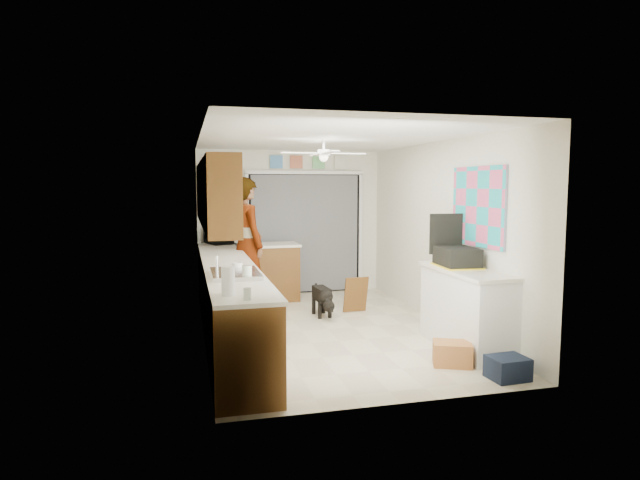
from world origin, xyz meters
TOP-DOWN VIEW (x-y plane):
  - floor at (0.00, 0.00)m, footprint 5.00×5.00m
  - ceiling at (0.00, 0.00)m, footprint 5.00×5.00m
  - wall_back at (0.00, 2.50)m, footprint 3.20×0.00m
  - wall_front at (0.00, -2.50)m, footprint 3.20×0.00m
  - wall_left at (-1.60, 0.00)m, footprint 0.00×5.00m
  - wall_right at (1.60, 0.00)m, footprint 0.00×5.00m
  - left_base_cabinets at (-1.30, 0.00)m, footprint 0.60×4.80m
  - left_countertop at (-1.29, 0.00)m, footprint 0.62×4.80m
  - upper_cabinets at (-1.44, 0.20)m, footprint 0.32×4.00m
  - sink_basin at (-1.29, -1.00)m, footprint 0.50×0.76m
  - faucet at (-1.48, -1.00)m, footprint 0.03×0.03m
  - peninsula_base at (-0.50, 2.00)m, footprint 1.00×0.60m
  - peninsula_top at (-0.50, 2.00)m, footprint 1.04×0.64m
  - back_opening_recess at (0.25, 2.47)m, footprint 2.00×0.06m
  - curtain_panel at (0.25, 2.43)m, footprint 1.90×0.03m
  - door_trim_left at (-0.77, 2.44)m, footprint 0.06×0.04m
  - door_trim_right at (1.27, 2.44)m, footprint 0.06×0.04m
  - door_trim_head at (0.25, 2.44)m, footprint 2.10×0.04m
  - header_frame_1 at (-0.25, 2.47)m, footprint 0.22×0.02m
  - header_frame_2 at (0.10, 2.47)m, footprint 0.22×0.02m
  - header_frame_3 at (0.50, 2.47)m, footprint 0.22×0.02m
  - header_frame_4 at (0.90, 2.47)m, footprint 0.22×0.02m
  - route66_sign at (-0.95, 2.47)m, footprint 0.22×0.02m
  - right_counter_base at (1.35, -1.20)m, footprint 0.50×1.40m
  - right_counter_top at (1.34, -1.20)m, footprint 0.54×1.44m
  - abstract_painting at (1.58, -1.00)m, footprint 0.03×1.15m
  - ceiling_fan at (0.00, 0.20)m, footprint 1.14×1.14m
  - microwave at (-1.26, 2.17)m, footprint 0.49×0.59m
  - cup at (-1.24, -0.72)m, footprint 0.16×0.16m
  - jar_a at (-1.19, -1.24)m, footprint 0.12×0.12m
  - jar_b at (-1.30, -2.25)m, footprint 0.08×0.08m
  - paper_towel_roll at (-1.44, -2.01)m, footprint 0.15×0.15m
  - suitcase at (1.32, -1.01)m, footprint 0.44×0.57m
  - suitcase_rim at (1.32, -1.01)m, footprint 0.48×0.61m
  - suitcase_lid at (1.32, -0.72)m, footprint 0.42×0.06m
  - cardboard_box at (0.92, -1.69)m, footprint 0.48×0.43m
  - navy_crate at (1.25, -2.20)m, footprint 0.38×0.32m
  - cabinet_door_panel at (0.65, 0.80)m, footprint 0.37×0.17m
  - man at (-0.90, 1.34)m, footprint 0.71×0.86m
  - dog at (0.11, 0.72)m, footprint 0.29×0.62m

SIDE VIEW (x-z plane):
  - floor at x=0.00m, z-range 0.00..0.00m
  - navy_crate at x=1.25m, z-range 0.00..0.22m
  - cardboard_box at x=0.92m, z-range 0.00..0.25m
  - dog at x=0.11m, z-range 0.00..0.48m
  - cabinet_door_panel at x=0.65m, z-range 0.00..0.54m
  - left_base_cabinets at x=-1.30m, z-range 0.00..0.90m
  - peninsula_base at x=-0.50m, z-range 0.00..0.90m
  - right_counter_base at x=1.35m, z-range 0.00..0.90m
  - left_countertop at x=-1.29m, z-range 0.90..0.94m
  - peninsula_top at x=-0.50m, z-range 0.90..0.94m
  - right_counter_top at x=1.34m, z-range 0.90..0.94m
  - suitcase_rim at x=1.32m, z-range 0.94..0.96m
  - sink_basin at x=-1.29m, z-range 0.92..0.98m
  - cup at x=-1.24m, z-range 0.94..1.04m
  - jar_b at x=-1.30m, z-range 0.94..1.04m
  - jar_a at x=-1.19m, z-range 0.94..1.08m
  - man at x=-0.90m, z-range 0.00..2.02m
  - faucet at x=-1.48m, z-range 0.94..1.16m
  - back_opening_recess at x=0.25m, z-range 0.00..2.10m
  - door_trim_left at x=-0.77m, z-range 0.00..2.10m
  - door_trim_right at x=1.27m, z-range 0.00..2.10m
  - curtain_panel at x=0.25m, z-range 0.03..2.08m
  - suitcase at x=1.32m, z-range 0.94..1.17m
  - paper_towel_roll at x=-1.44m, z-range 0.94..1.20m
  - microwave at x=-1.26m, z-range 0.94..1.22m
  - wall_back at x=0.00m, z-range -0.35..2.85m
  - wall_front at x=0.00m, z-range -0.35..2.85m
  - wall_left at x=-1.60m, z-range -1.25..3.75m
  - wall_right at x=1.60m, z-range -1.25..3.75m
  - suitcase_lid at x=1.32m, z-range 1.06..1.56m
  - abstract_painting at x=1.58m, z-range 1.17..2.12m
  - upper_cabinets at x=-1.44m, z-range 1.40..2.20m
  - door_trim_head at x=0.25m, z-range 2.09..2.15m
  - header_frame_1 at x=-0.25m, z-range 2.19..2.41m
  - header_frame_2 at x=0.10m, z-range 2.19..2.41m
  - header_frame_3 at x=0.50m, z-range 2.19..2.41m
  - header_frame_4 at x=0.90m, z-range 2.19..2.41m
  - route66_sign at x=-0.95m, z-range 2.17..2.43m
  - ceiling_fan at x=0.00m, z-range 2.20..2.44m
  - ceiling at x=0.00m, z-range 2.50..2.50m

